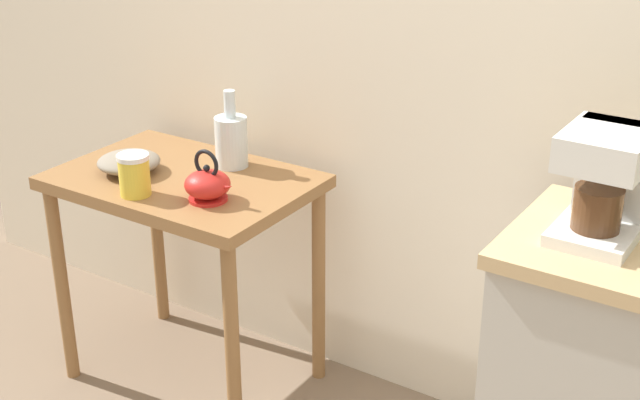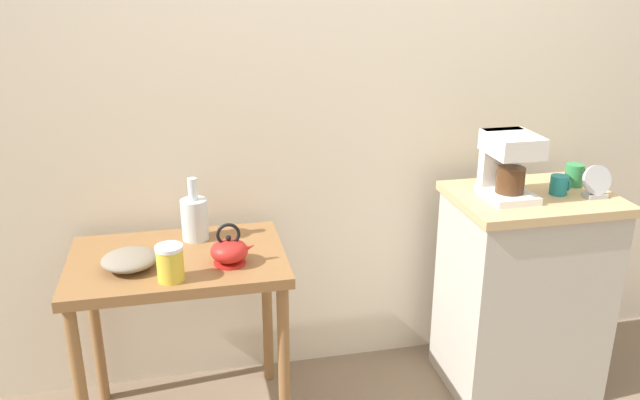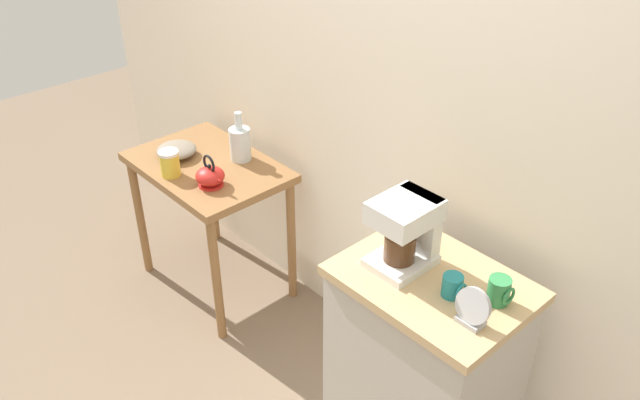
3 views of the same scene
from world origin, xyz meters
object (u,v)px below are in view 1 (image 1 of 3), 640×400
Objects in this scene: teakettle at (208,184)px; coffee_maker at (605,178)px; canister_enamel at (134,175)px; glass_carafe_vase at (231,140)px; bowl_stoneware at (129,162)px.

coffee_maker is (1.10, 0.08, 0.24)m from teakettle.
canister_enamel is at bearing -157.70° from teakettle.
teakettle is 0.66× the size of glass_carafe_vase.
teakettle is at bearing -5.88° from bowl_stoneware.
coffee_maker is (1.31, 0.16, 0.22)m from canister_enamel.
coffee_maker reaches higher than glass_carafe_vase.
canister_enamel is at bearing -172.81° from coffee_maker.
coffee_maker reaches higher than teakettle.
bowl_stoneware is at bearing 139.70° from canister_enamel.
glass_carafe_vase reaches higher than teakettle.
glass_carafe_vase is 0.35m from canister_enamel.
bowl_stoneware is 1.54× the size of canister_enamel.
glass_carafe_vase reaches higher than canister_enamel.
teakettle reaches higher than bowl_stoneware.
coffee_maker is (1.45, 0.04, 0.25)m from bowl_stoneware.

